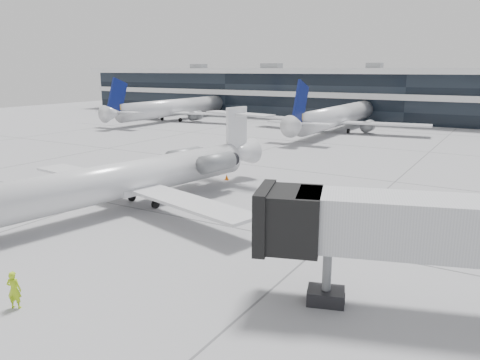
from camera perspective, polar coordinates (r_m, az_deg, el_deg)
The scene contains 9 objects.
ground at distance 35.14m, azimuth -5.45°, elevation -4.88°, with size 220.00×220.00×0.00m, color gray.
terminal at distance 110.82m, azimuth 20.62°, elevation 9.44°, with size 170.00×22.00×10.00m, color black.
bg_jet_left at distance 104.99m, azimuth -7.71°, elevation 7.25°, with size 32.00×40.00×9.60m, color silver, non-canonical shape.
bg_jet_center at distance 87.16m, azimuth 11.88°, elevation 5.85°, with size 32.00×40.00×9.60m, color silver, non-canonical shape.
regional_jet at distance 38.42m, azimuth -13.27°, elevation 0.30°, with size 25.49×31.77×7.37m.
jet_bridge at distance 22.82m, azimuth 27.16°, elevation -5.58°, with size 17.32×8.26×5.67m.
ramp_worker at distance 24.78m, azimuth -25.83°, elevation -11.96°, with size 0.68×0.44×1.85m, color #A6D616.
traffic_cone at distance 47.44m, azimuth -1.64°, elevation 0.35°, with size 0.47×0.47×0.61m.
far_tug at distance 65.04m, azimuth -0.33°, elevation 4.17°, with size 1.73×2.30×1.30m.
Camera 1 is at (19.81, -26.87, 10.96)m, focal length 35.00 mm.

